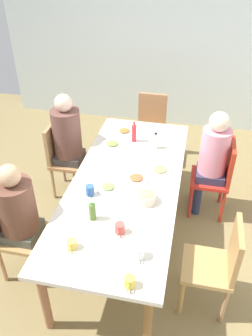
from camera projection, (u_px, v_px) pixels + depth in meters
The scene contains 25 objects.
ground_plane at pixel (126, 236), 3.65m from camera, with size 6.38×6.38×0.00m, color olive.
wall_left at pixel (165, 41), 5.07m from camera, with size 0.12×4.94×2.60m, color silver.
dining_table at pixel (126, 186), 3.27m from camera, with size 2.42×1.00×0.73m.
chair_0 at pixel (218, 263), 2.72m from camera, with size 0.40×0.40×0.90m.
chair_1 at pixel (14, 229), 3.03m from camera, with size 0.40×0.40×0.90m.
person_1 at pixel (19, 213), 2.89m from camera, with size 0.32×0.32×1.20m.
chair_2 at pixel (218, 174), 3.69m from camera, with size 0.40×0.40×0.90m.
person_2 at pixel (212, 156), 3.58m from camera, with size 0.30×0.30×1.23m.
chair_3 at pixel (63, 155), 3.99m from camera, with size 0.40×0.40×0.90m.
person_3 at pixel (68, 138), 3.83m from camera, with size 0.32×0.32×1.27m.
chair_4 at pixel (151, 124), 4.63m from camera, with size 0.40×0.40×0.90m.
plate_0 at pixel (108, 188), 3.13m from camera, with size 0.21×0.21×0.04m.
plate_1 at pixel (112, 144), 3.74m from camera, with size 0.23×0.23×0.04m.
plate_2 at pixel (160, 170), 3.35m from camera, with size 0.25×0.25×0.04m.
plate_3 at pixel (124, 131), 3.98m from camera, with size 0.22×0.22×0.04m.
plate_4 at pixel (136, 179), 3.24m from camera, with size 0.23×0.23×0.04m.
bowl_0 at pixel (145, 197), 2.96m from camera, with size 0.18×0.18×0.10m.
cup_0 at pixel (130, 282), 2.27m from camera, with size 0.11×0.07×0.08m.
cup_1 at pixel (90, 190), 3.04m from camera, with size 0.11×0.07×0.10m.
cup_2 at pixel (120, 228), 2.67m from camera, with size 0.11×0.08×0.09m.
cup_3 at pixel (72, 244), 2.54m from camera, with size 0.11×0.07×0.07m.
cup_4 at pixel (139, 252), 2.47m from camera, with size 0.12×0.09×0.09m.
bottle_0 at pixel (92, 210), 2.77m from camera, with size 0.06×0.06×0.19m.
bottle_1 at pixel (134, 132), 3.76m from camera, with size 0.05×0.05×0.24m.
bottle_2 at pixel (155, 141), 3.66m from camera, with size 0.06×0.06×0.18m.
Camera 1 is at (2.51, 0.54, 2.70)m, focal length 36.81 mm.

